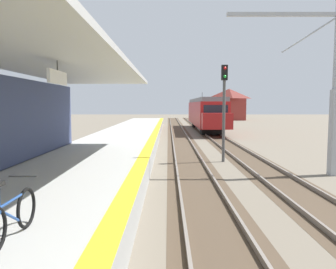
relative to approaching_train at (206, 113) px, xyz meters
name	(u,v)px	position (x,y,z in m)	size (l,w,h in m)	color
station_platform	(96,164)	(-7.80, -25.42, -1.73)	(5.00, 80.00, 0.91)	#A8A8A3
track_pair_nearest_platform	(189,158)	(-3.40, -21.42, -2.13)	(2.34, 120.00, 0.16)	#4C3D2D
track_pair_middle	(248,158)	(0.00, -21.42, -2.13)	(2.34, 120.00, 0.16)	#4C3D2D
approaching_train	(206,113)	(0.00, 0.00, 0.00)	(2.93, 19.60, 4.76)	maroon
bicycle_beside_commuter	(12,217)	(-7.06, -34.98, -0.88)	(0.48, 1.82, 1.04)	black
rail_signal_post	(225,103)	(-1.53, -22.34, 1.02)	(0.32, 0.34, 5.20)	#4C4C4C
catenary_pylon_far_side	(331,93)	(2.44, -25.78, 1.43)	(5.00, 0.40, 7.50)	#9EA3A8
distant_trackside_house	(230,104)	(8.01, 28.12, 1.16)	(6.60, 5.28, 6.40)	maroon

